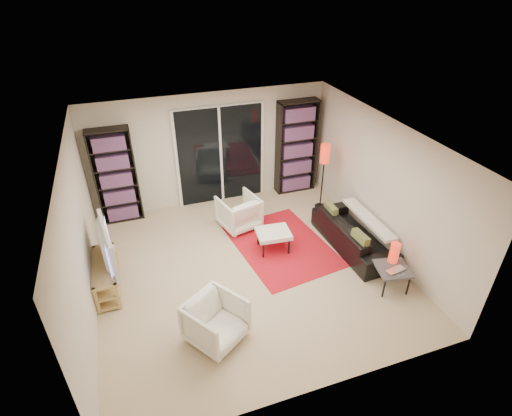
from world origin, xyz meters
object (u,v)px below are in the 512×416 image
object	(u,v)px
bookshelf_right	(297,147)
bookshelf_left	(116,177)
armchair_front	(216,321)
floor_lamp	(324,160)
armchair_back	(239,212)
tv_stand	(106,276)
side_table	(393,270)
sofa	(353,234)
ottoman	(273,234)

from	to	relation	value
bookshelf_right	bookshelf_left	bearing A→B (deg)	180.00
armchair_front	floor_lamp	bearing A→B (deg)	8.60
bookshelf_right	armchair_back	size ratio (longest dim) A/B	2.87
tv_stand	armchair_back	xyz separation A→B (m)	(2.54, 1.03, 0.07)
bookshelf_right	side_table	size ratio (longest dim) A/B	3.53
tv_stand	armchair_back	bearing A→B (deg)	22.01
sofa	bookshelf_right	bearing A→B (deg)	0.91
bookshelf_right	ottoman	size ratio (longest dim) A/B	3.28
side_table	sofa	bearing A→B (deg)	90.62
tv_stand	side_table	xyz separation A→B (m)	(4.36, -1.47, 0.09)
floor_lamp	side_table	bearing A→B (deg)	-91.39
tv_stand	side_table	size ratio (longest dim) A/B	1.90
sofa	ottoman	xyz separation A→B (m)	(-1.43, 0.39, 0.07)
sofa	bookshelf_left	bearing A→B (deg)	56.84
floor_lamp	sofa	bearing A→B (deg)	-92.99
ottoman	tv_stand	bearing A→B (deg)	-178.27
bookshelf_right	floor_lamp	size ratio (longest dim) A/B	1.45
tv_stand	armchair_front	size ratio (longest dim) A/B	1.55
bookshelf_left	bookshelf_right	bearing A→B (deg)	-0.00
armchair_front	ottoman	size ratio (longest dim) A/B	1.14
bookshelf_right	armchair_front	bearing A→B (deg)	-127.48
bookshelf_left	floor_lamp	size ratio (longest dim) A/B	1.34
sofa	floor_lamp	bearing A→B (deg)	-5.26
ottoman	floor_lamp	size ratio (longest dim) A/B	0.44
bookshelf_left	bookshelf_right	world-z (taller)	bookshelf_right
bookshelf_right	ottoman	xyz separation A→B (m)	(-1.30, -1.99, -0.70)
side_table	floor_lamp	world-z (taller)	floor_lamp
ottoman	armchair_back	bearing A→B (deg)	111.70
tv_stand	bookshelf_right	bearing A→B (deg)	26.24
sofa	armchair_front	bearing A→B (deg)	110.99
bookshelf_right	ottoman	distance (m)	2.48
tv_stand	ottoman	world-z (taller)	tv_stand
bookshelf_left	side_table	size ratio (longest dim) A/B	3.28
bookshelf_right	tv_stand	distance (m)	4.76
armchair_back	floor_lamp	world-z (taller)	floor_lamp
bookshelf_left	armchair_back	world-z (taller)	bookshelf_left
bookshelf_right	floor_lamp	xyz separation A→B (m)	(0.21, -0.91, 0.06)
tv_stand	sofa	world-z (taller)	sofa
bookshelf_left	sofa	size ratio (longest dim) A/B	1.03
sofa	armchair_front	size ratio (longest dim) A/B	2.59
armchair_back	floor_lamp	xyz separation A→B (m)	(1.88, 0.14, 0.78)
bookshelf_left	bookshelf_right	xyz separation A→B (m)	(3.85, -0.00, 0.07)
armchair_back	armchair_front	size ratio (longest dim) A/B	1.00
bookshelf_right	sofa	size ratio (longest dim) A/B	1.11
bookshelf_left	side_table	xyz separation A→B (m)	(4.00, -3.55, -0.62)
armchair_back	armchair_front	bearing A→B (deg)	52.47
ottoman	floor_lamp	bearing A→B (deg)	35.45
sofa	armchair_back	distance (m)	2.24
armchair_back	bookshelf_left	bearing A→B (deg)	-39.92
armchair_front	bookshelf_right	bearing A→B (deg)	18.86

